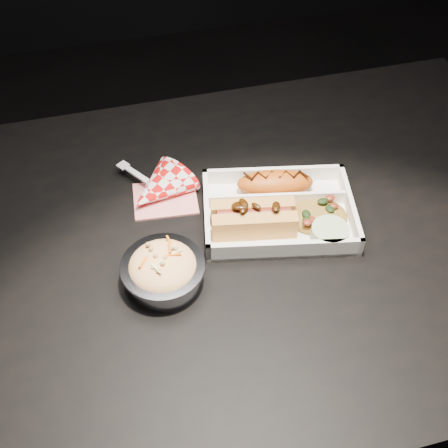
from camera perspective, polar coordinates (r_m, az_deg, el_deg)
The scene contains 9 objects.
floor at distance 1.60m, azimuth 1.10°, elevation -19.40°, with size 4.00×4.00×0.05m, color black.
dining_table at distance 1.01m, azimuth 1.65°, elevation -4.21°, with size 1.20×0.80×0.75m.
food_tray at distance 0.96m, azimuth 5.52°, elevation 1.07°, with size 0.28×0.23×0.04m.
fried_pastry at distance 0.98m, azimuth 5.21°, elevation 4.16°, with size 0.13×0.05×0.04m, color #C15613.
hotdog at distance 0.92m, azimuth 3.03°, elevation 0.71°, with size 0.15×0.08×0.06m.
fried_rice_mound at distance 0.95m, azimuth 9.55°, elevation 1.24°, with size 0.10×0.08×0.03m, color #A57930.
cupcake_liner at distance 0.92m, azimuth 10.66°, elevation -1.05°, with size 0.06×0.06×0.03m, color #A8C594.
foil_coleslaw_cup at distance 0.85m, azimuth -6.21°, elevation -4.62°, with size 0.13×0.13×0.07m.
napkin_fork at distance 0.99m, azimuth -6.71°, elevation 3.47°, with size 0.15×0.16×0.10m.
Camera 1 is at (-0.18, -0.59, 1.46)m, focal length 45.00 mm.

